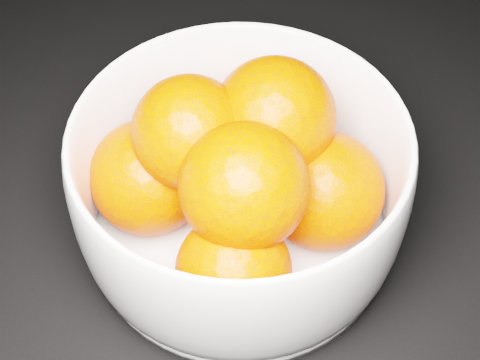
% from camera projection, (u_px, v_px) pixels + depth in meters
% --- Properties ---
extents(bowl, '(0.24, 0.24, 0.12)m').
position_uv_depth(bowl, '(240.00, 185.00, 0.49)').
color(bowl, white).
rests_on(bowl, ground).
extents(orange_pile, '(0.21, 0.21, 0.14)m').
position_uv_depth(orange_pile, '(240.00, 169.00, 0.48)').
color(orange_pile, '#FC3B00').
rests_on(orange_pile, bowl).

